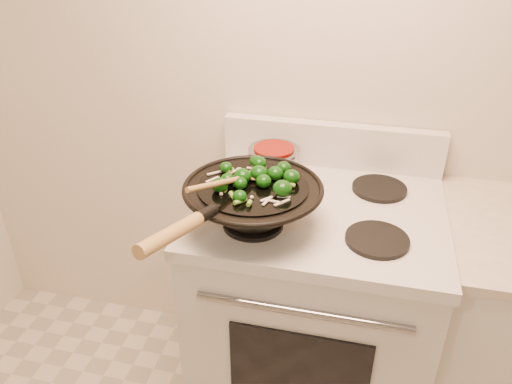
# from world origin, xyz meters

# --- Properties ---
(stove) EXTENTS (0.78, 0.67, 1.08)m
(stove) POSITION_xyz_m (-0.21, 1.17, 0.47)
(stove) COLOR silver
(stove) RESTS_ON ground
(wok) EXTENTS (0.40, 0.65, 0.20)m
(wok) POSITION_xyz_m (-0.39, 1.02, 1.00)
(wok) COLOR black
(wok) RESTS_ON stove
(stirfry) EXTENTS (0.28, 0.26, 0.05)m
(stirfry) POSITION_xyz_m (-0.38, 1.04, 1.07)
(stirfry) COLOR #0B3908
(stirfry) RESTS_ON wok
(wooden_spoon) EXTENTS (0.16, 0.26, 0.07)m
(wooden_spoon) POSITION_xyz_m (-0.44, 1.00, 1.08)
(wooden_spoon) COLOR #9E773E
(wooden_spoon) RESTS_ON wok
(saucepan) EXTENTS (0.18, 0.28, 0.10)m
(saucepan) POSITION_xyz_m (-0.39, 1.32, 0.99)
(saucepan) COLOR gray
(saucepan) RESTS_ON stove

